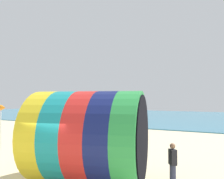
# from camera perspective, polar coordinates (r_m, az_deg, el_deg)

# --- Properties ---
(sea) EXTENTS (120.00, 40.00, 0.10)m
(sea) POSITION_cam_1_polar(r_m,az_deg,el_deg) (46.56, 20.58, -6.06)
(sea) COLOR teal
(sea) RESTS_ON ground
(giant_inflatable_tube) EXTENTS (5.17, 4.65, 3.66)m
(giant_inflatable_tube) POSITION_cam_1_polar(r_m,az_deg,el_deg) (10.28, -5.34, -10.65)
(giant_inflatable_tube) COLOR yellow
(giant_inflatable_tube) RESTS_ON ground
(kite_handler) EXTENTS (0.40, 0.42, 1.63)m
(kite_handler) POSITION_cam_1_polar(r_m,az_deg,el_deg) (10.35, 13.71, -16.21)
(kite_handler) COLOR #383D56
(kite_handler) RESTS_ON ground
(beach_flag) EXTENTS (0.47, 0.36, 2.95)m
(beach_flag) POSITION_cam_1_polar(r_m,az_deg,el_deg) (17.85, -23.67, -4.29)
(beach_flag) COLOR silver
(beach_flag) RESTS_ON ground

